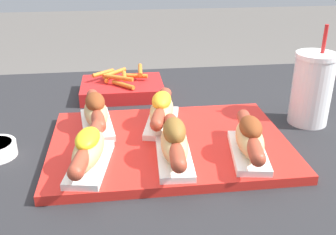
# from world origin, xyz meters

# --- Properties ---
(serving_tray) EXTENTS (0.47, 0.32, 0.02)m
(serving_tray) POSITION_xyz_m (-0.01, -0.07, 0.72)
(serving_tray) COLOR red
(serving_tray) RESTS_ON patio_table
(hot_dog_0) EXTENTS (0.09, 0.19, 0.07)m
(hot_dog_0) POSITION_xyz_m (-0.16, -0.15, 0.76)
(hot_dog_0) COLOR white
(hot_dog_0) RESTS_ON serving_tray
(hot_dog_1) EXTENTS (0.07, 0.19, 0.08)m
(hot_dog_1) POSITION_xyz_m (-0.01, -0.15, 0.76)
(hot_dog_1) COLOR white
(hot_dog_1) RESTS_ON serving_tray
(hot_dog_2) EXTENTS (0.08, 0.19, 0.07)m
(hot_dog_2) POSITION_xyz_m (0.13, -0.15, 0.76)
(hot_dog_2) COLOR white
(hot_dog_2) RESTS_ON serving_tray
(hot_dog_3) EXTENTS (0.08, 0.19, 0.08)m
(hot_dog_3) POSITION_xyz_m (-0.15, 0.01, 0.76)
(hot_dog_3) COLOR white
(hot_dog_3) RESTS_ON serving_tray
(hot_dog_4) EXTENTS (0.09, 0.19, 0.07)m
(hot_dog_4) POSITION_xyz_m (-0.02, -0.00, 0.76)
(hot_dog_4) COLOR white
(hot_dog_4) RESTS_ON serving_tray
(drink_cup) EXTENTS (0.09, 0.09, 0.22)m
(drink_cup) POSITION_xyz_m (0.32, 0.01, 0.79)
(drink_cup) COLOR white
(drink_cup) RESTS_ON patio_table
(fries_basket) EXTENTS (0.21, 0.17, 0.06)m
(fries_basket) POSITION_xyz_m (-0.10, 0.24, 0.73)
(fries_basket) COLOR red
(fries_basket) RESTS_ON patio_table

